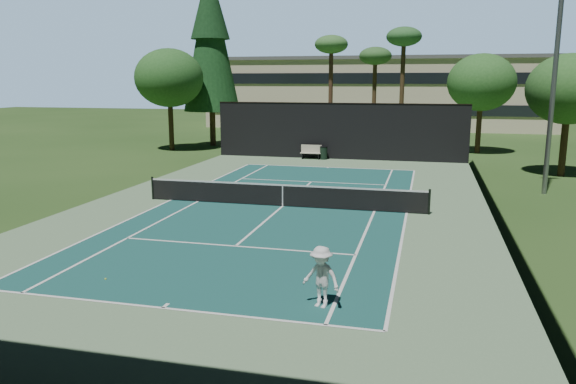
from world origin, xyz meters
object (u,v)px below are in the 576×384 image
Objects in this scene: tennis_ball_b at (292,197)px; tennis_ball_d at (211,187)px; tennis_ball_a at (106,279)px; trash_bin at (324,153)px; tennis_net at (283,194)px; tennis_ball_c at (368,192)px; player at (321,277)px; park_bench at (311,152)px.

tennis_ball_d is (-4.78, 1.45, -0.01)m from tennis_ball_b.
trash_bin is (1.51, 25.95, 0.45)m from tennis_ball_a.
tennis_net reaches higher than tennis_ball_c.
trash_bin is at bearing 120.56° from player.
trash_bin is (-1.00, 15.55, -0.08)m from tennis_net.
player reaches higher than tennis_ball_b.
tennis_net is 2.13m from tennis_ball_b.
player is 27.30× the size of tennis_ball_d.
tennis_ball_a is 26.00m from trash_bin.
tennis_ball_d is at bearing -175.00° from tennis_ball_c.
tennis_net reaches higher than tennis_ball_d.
tennis_ball_c is 1.16× the size of tennis_ball_d.
tennis_net is at bearing -35.86° from tennis_ball_d.
tennis_ball_c reaches higher than tennis_ball_d.
trash_bin is at bearing 111.27° from tennis_ball_c.
park_bench is (0.60, 25.97, 0.52)m from tennis_ball_a.
tennis_ball_c is 12.15m from trash_bin.
tennis_net is 6.02m from tennis_ball_d.
tennis_ball_d is at bearing 163.10° from tennis_ball_b.
tennis_ball_b is 5.00m from tennis_ball_d.
tennis_net is 174.33× the size of tennis_ball_b.
trash_bin is at bearing -0.83° from park_bench.
park_bench reaches higher than tennis_ball_d.
tennis_ball_b is at bearing -82.25° from park_bench.
trash_bin is (-4.80, 26.36, -0.31)m from player.
tennis_net is 214.51× the size of tennis_ball_a.
tennis_net is at bearing -87.77° from tennis_ball_b.
tennis_net is 8.60× the size of park_bench.
tennis_net reaches higher than park_bench.
tennis_ball_b is 13.64m from park_bench.
park_bench is at bearing 76.27° from tennis_ball_d.
tennis_ball_c is at bearing 111.75° from player.
tennis_ball_a is at bearing -93.34° from trash_bin.
player is at bearing -3.70° from tennis_ball_a.
tennis_ball_c is 8.30m from tennis_ball_d.
park_bench is at bearing 97.02° from tennis_net.
tennis_ball_b is 0.05× the size of park_bench.
park_bench is at bearing 115.16° from tennis_ball_c.
tennis_ball_c reaches higher than tennis_ball_a.
tennis_ball_d is (-8.66, 14.33, -0.76)m from player.
player is 1.67× the size of trash_bin.
tennis_ball_b reaches higher than tennis_ball_c.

